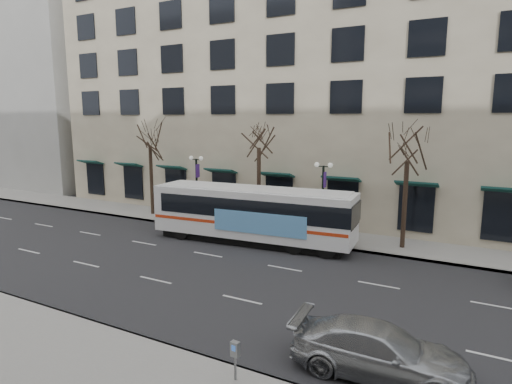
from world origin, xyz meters
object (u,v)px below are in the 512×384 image
Objects in this scene: lamp_post_right at (323,197)px; pay_station at (235,352)px; silver_car at (379,350)px; tree_far_mid at (259,134)px; city_bus at (253,213)px; tree_far_right at (408,145)px; tree_far_left at (150,135)px; lamp_post_left at (197,186)px.

lamp_post_right is 4.21× the size of pay_station.
tree_far_mid is at bearing 35.88° from silver_car.
lamp_post_right is 0.94× the size of silver_car.
city_bus reaches higher than pay_station.
tree_far_right reaches higher than lamp_post_right.
lamp_post_right is at bearing 22.41° from silver_car.
tree_far_left is 6.74× the size of pay_station.
silver_car is at bearing -32.82° from tree_far_left.
city_bus is at bearing -161.24° from tree_far_right.
lamp_post_right is (5.01, -0.60, -3.96)m from tree_far_mid.
lamp_post_left is at bearing -6.83° from tree_far_left.
tree_far_mid is 1.55× the size of silver_car.
pay_station is (17.90, -16.51, -5.65)m from tree_far_left.
tree_far_right is (10.00, -0.00, -0.48)m from tree_far_mid.
city_bus is at bearing 39.71° from silver_car.
lamp_post_right is 4.62m from city_bus.
city_bus is at bearing -21.23° from lamp_post_left.
tree_far_mid is at bearing 180.00° from tree_far_right.
pay_station is (-3.71, -2.58, 0.24)m from silver_car.
tree_far_mid is 19.13m from silver_car.
pay_station is (-2.10, -16.51, -5.38)m from tree_far_right.
tree_far_right is 6.51× the size of pay_station.
tree_far_mid is (10.00, 0.00, 0.21)m from tree_far_left.
city_bus is 10.88× the size of pay_station.
pay_station is at bearing -42.70° from tree_far_left.
lamp_post_right is (-4.99, -0.60, -3.48)m from tree_far_right.
tree_far_left is 10.00m from tree_far_mid.
tree_far_right is 15.11m from silver_car.
lamp_post_left is at bearing -177.71° from tree_far_right.
tree_far_right is 1.55× the size of lamp_post_left.
tree_far_mid reaches higher than pay_station.
tree_far_left is 0.98× the size of tree_far_mid.
tree_far_mid is 10.01m from tree_far_right.
lamp_post_right reaches higher than city_bus.
tree_far_mid is at bearing 0.00° from tree_far_left.
tree_far_mid is at bearing 6.85° from lamp_post_left.
silver_car is (6.59, -13.33, -2.14)m from lamp_post_right.
tree_far_left reaches higher than lamp_post_left.
pay_station is (12.89, -15.91, -1.90)m from lamp_post_left.
silver_car is (1.60, -13.93, -5.62)m from tree_far_right.
city_bus is at bearing 121.69° from pay_station.
tree_far_mid is 5.90m from city_bus.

